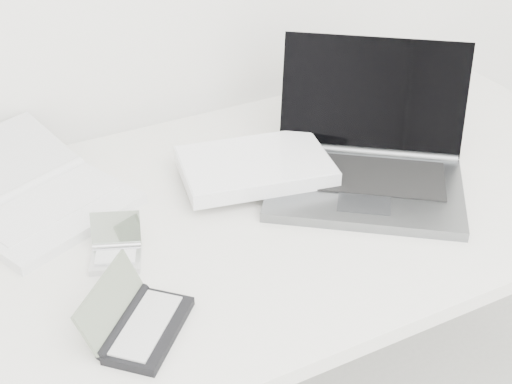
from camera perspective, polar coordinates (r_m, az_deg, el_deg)
name	(u,v)px	position (r m, az deg, el deg)	size (l,w,h in m)	color
desk	(260,223)	(1.41, 0.33, -2.49)	(1.60, 0.80, 0.73)	white
laptop_large	(326,163)	(1.44, 5.59, 2.33)	(0.61, 0.49, 0.25)	slate
netbook_open_white	(37,198)	(1.43, -17.14, -0.43)	(0.41, 0.45, 0.08)	white
pda_silver	(116,251)	(1.26, -11.14, -4.66)	(0.12, 0.12, 0.07)	silver
palmtop_charcoal	(138,322)	(1.12, -9.40, -10.26)	(0.20, 0.20, 0.09)	black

